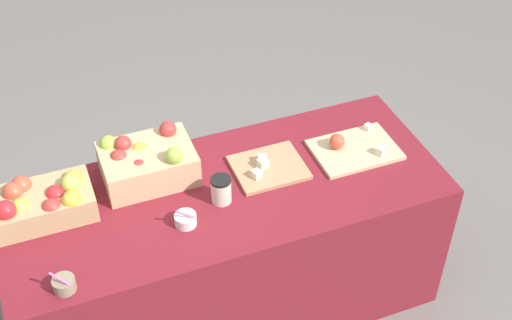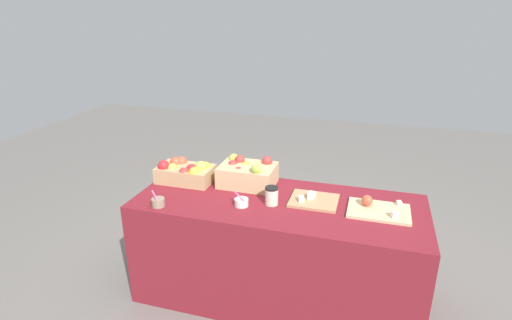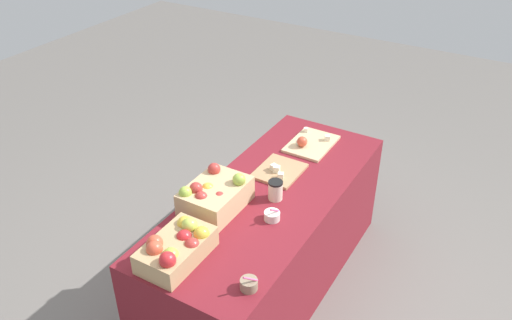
% 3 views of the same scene
% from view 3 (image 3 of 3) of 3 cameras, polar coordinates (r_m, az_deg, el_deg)
% --- Properties ---
extents(ground_plane, '(10.00, 10.00, 0.00)m').
position_cam_3_polar(ground_plane, '(3.63, 1.30, -13.10)').
color(ground_plane, slate).
extents(table, '(1.90, 0.76, 0.74)m').
position_cam_3_polar(table, '(3.37, 1.38, -8.68)').
color(table, maroon).
rests_on(table, ground_plane).
extents(apple_crate_left, '(0.40, 0.24, 0.17)m').
position_cam_3_polar(apple_crate_left, '(2.68, -8.56, -9.32)').
color(apple_crate_left, tan).
rests_on(apple_crate_left, table).
extents(apple_crate_middle, '(0.39, 0.28, 0.21)m').
position_cam_3_polar(apple_crate_middle, '(2.99, -4.49, -3.83)').
color(apple_crate_middle, tan).
rests_on(apple_crate_middle, table).
extents(cutting_board_front, '(0.31, 0.26, 0.06)m').
position_cam_3_polar(cutting_board_front, '(3.32, 2.52, -1.19)').
color(cutting_board_front, tan).
rests_on(cutting_board_front, table).
extents(cutting_board_back, '(0.38, 0.27, 0.09)m').
position_cam_3_polar(cutting_board_back, '(3.62, 5.88, 1.82)').
color(cutting_board_back, '#D1B284').
rests_on(cutting_board_back, table).
extents(sample_bowl_near, '(0.09, 0.09, 0.11)m').
position_cam_3_polar(sample_bowl_near, '(2.54, -0.77, -13.31)').
color(sample_bowl_near, gray).
rests_on(sample_bowl_near, table).
extents(sample_bowl_mid, '(0.09, 0.09, 0.10)m').
position_cam_3_polar(sample_bowl_mid, '(2.93, 1.75, -6.05)').
color(sample_bowl_mid, silver).
rests_on(sample_bowl_mid, table).
extents(coffee_cup, '(0.09, 0.09, 0.12)m').
position_cam_3_polar(coffee_cup, '(3.06, 2.12, -3.29)').
color(coffee_cup, beige).
rests_on(coffee_cup, table).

